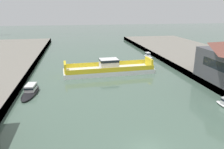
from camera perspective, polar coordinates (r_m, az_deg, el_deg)
chain_ferry at (r=53.07m, az=-0.84°, el=1.53°), size 22.61×7.41×3.64m
moored_boat_near_left at (r=43.21m, az=-21.01°, el=-4.02°), size 3.23×8.56×1.73m
moored_boat_mid_left at (r=72.29m, az=9.65°, el=5.11°), size 2.03×5.63×1.52m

